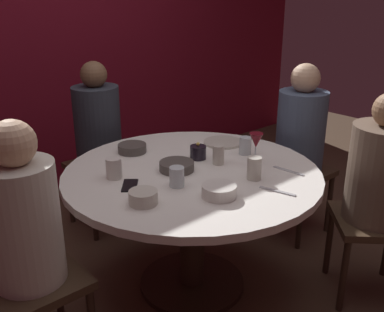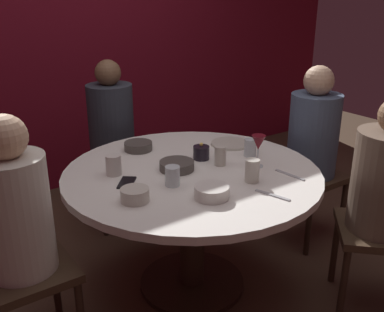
{
  "view_description": "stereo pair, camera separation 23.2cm",
  "coord_description": "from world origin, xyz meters",
  "px_view_note": "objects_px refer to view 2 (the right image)",
  "views": [
    {
      "loc": [
        -1.44,
        -1.63,
        1.62
      ],
      "look_at": [
        0.0,
        0.0,
        0.8
      ],
      "focal_mm": 41.72,
      "sensor_mm": 36.0,
      "label": 1
    },
    {
      "loc": [
        -1.25,
        -1.78,
        1.62
      ],
      "look_at": [
        0.0,
        0.0,
        0.8
      ],
      "focal_mm": 41.72,
      "sensor_mm": 36.0,
      "label": 2
    }
  ],
  "objects_px": {
    "cup_by_left_diner": "(250,148)",
    "cup_far_edge": "(114,165)",
    "bowl_small_white": "(135,195)",
    "dinner_plate": "(231,144)",
    "cup_by_right_diner": "(252,171)",
    "bowl_sauce_side": "(177,165)",
    "candle_holder": "(201,153)",
    "wine_glass": "(258,144)",
    "dining_table": "(192,195)",
    "seated_diner_right": "(313,137)",
    "seated_diner_back": "(111,126)",
    "cell_phone": "(127,183)",
    "bowl_serving_large": "(138,146)",
    "cup_center_front": "(172,176)",
    "cup_near_candle": "(220,156)",
    "seated_diner_left": "(17,218)",
    "bowl_salad_center": "(212,192)"
  },
  "relations": [
    {
      "from": "cup_by_left_diner",
      "to": "cup_far_edge",
      "type": "distance_m",
      "value": 0.78
    },
    {
      "from": "bowl_small_white",
      "to": "cup_by_left_diner",
      "type": "xyz_separation_m",
      "value": [
        0.81,
        0.13,
        0.02
      ]
    },
    {
      "from": "dinner_plate",
      "to": "bowl_small_white",
      "type": "relative_size",
      "value": 1.83
    },
    {
      "from": "cup_by_right_diner",
      "to": "cup_by_left_diner",
      "type": "bearing_deg",
      "value": 49.36
    },
    {
      "from": "cup_far_edge",
      "to": "bowl_sauce_side",
      "type": "bearing_deg",
      "value": -23.81
    },
    {
      "from": "candle_holder",
      "to": "wine_glass",
      "type": "distance_m",
      "value": 0.33
    },
    {
      "from": "cup_by_left_diner",
      "to": "candle_holder",
      "type": "bearing_deg",
      "value": 154.06
    },
    {
      "from": "dining_table",
      "to": "seated_diner_right",
      "type": "bearing_deg",
      "value": 0.0
    },
    {
      "from": "seated_diner_right",
      "to": "cup_by_right_diner",
      "type": "relative_size",
      "value": 10.14
    },
    {
      "from": "wine_glass",
      "to": "bowl_small_white",
      "type": "xyz_separation_m",
      "value": [
        -0.74,
        0.01,
        -0.1
      ]
    },
    {
      "from": "seated_diner_back",
      "to": "cell_phone",
      "type": "relative_size",
      "value": 8.43
    },
    {
      "from": "wine_glass",
      "to": "candle_holder",
      "type": "bearing_deg",
      "value": 123.93
    },
    {
      "from": "seated_diner_right",
      "to": "bowl_serving_large",
      "type": "bearing_deg",
      "value": -23.01
    },
    {
      "from": "candle_holder",
      "to": "cup_center_front",
      "type": "height_order",
      "value": "same"
    },
    {
      "from": "cell_phone",
      "to": "bowl_small_white",
      "type": "distance_m",
      "value": 0.21
    },
    {
      "from": "candle_holder",
      "to": "cell_phone",
      "type": "relative_size",
      "value": 0.69
    },
    {
      "from": "bowl_serving_large",
      "to": "candle_holder",
      "type": "bearing_deg",
      "value": -56.8
    },
    {
      "from": "candle_holder",
      "to": "bowl_small_white",
      "type": "bearing_deg",
      "value": -155.44
    },
    {
      "from": "bowl_serving_large",
      "to": "bowl_small_white",
      "type": "height_order",
      "value": "bowl_small_white"
    },
    {
      "from": "candle_holder",
      "to": "cup_near_candle",
      "type": "bearing_deg",
      "value": -77.39
    },
    {
      "from": "seated_diner_left",
      "to": "cup_center_front",
      "type": "height_order",
      "value": "seated_diner_left"
    },
    {
      "from": "bowl_small_white",
      "to": "cup_far_edge",
      "type": "distance_m",
      "value": 0.34
    },
    {
      "from": "candle_holder",
      "to": "bowl_salad_center",
      "type": "height_order",
      "value": "candle_holder"
    },
    {
      "from": "cell_phone",
      "to": "cup_center_front",
      "type": "distance_m",
      "value": 0.23
    },
    {
      "from": "seated_diner_back",
      "to": "cell_phone",
      "type": "bearing_deg",
      "value": -21.26
    },
    {
      "from": "seated_diner_back",
      "to": "bowl_sauce_side",
      "type": "height_order",
      "value": "seated_diner_back"
    },
    {
      "from": "dining_table",
      "to": "wine_glass",
      "type": "bearing_deg",
      "value": -26.73
    },
    {
      "from": "cell_phone",
      "to": "bowl_serving_large",
      "type": "relative_size",
      "value": 0.85
    },
    {
      "from": "wine_glass",
      "to": "bowl_sauce_side",
      "type": "bearing_deg",
      "value": 150.81
    },
    {
      "from": "bowl_small_white",
      "to": "bowl_salad_center",
      "type": "bearing_deg",
      "value": -29.59
    },
    {
      "from": "wine_glass",
      "to": "bowl_sauce_side",
      "type": "xyz_separation_m",
      "value": [
        -0.38,
        0.21,
        -0.1
      ]
    },
    {
      "from": "dinner_plate",
      "to": "cup_far_edge",
      "type": "distance_m",
      "value": 0.79
    },
    {
      "from": "wine_glass",
      "to": "cup_by_right_diner",
      "type": "xyz_separation_m",
      "value": [
        -0.16,
        -0.13,
        -0.07
      ]
    },
    {
      "from": "cup_far_edge",
      "to": "dinner_plate",
      "type": "bearing_deg",
      "value": 1.1
    },
    {
      "from": "dinner_plate",
      "to": "cup_by_right_diner",
      "type": "xyz_separation_m",
      "value": [
        -0.27,
        -0.49,
        0.05
      ]
    },
    {
      "from": "seated_diner_left",
      "to": "cup_by_left_diner",
      "type": "distance_m",
      "value": 1.29
    },
    {
      "from": "seated_diner_back",
      "to": "cup_far_edge",
      "type": "relative_size",
      "value": 11.22
    },
    {
      "from": "bowl_sauce_side",
      "to": "seated_diner_back",
      "type": "bearing_deg",
      "value": 86.19
    },
    {
      "from": "dining_table",
      "to": "cup_by_right_diner",
      "type": "bearing_deg",
      "value": -61.46
    },
    {
      "from": "dining_table",
      "to": "cell_phone",
      "type": "relative_size",
      "value": 9.69
    },
    {
      "from": "dining_table",
      "to": "cup_near_candle",
      "type": "bearing_deg",
      "value": -8.85
    },
    {
      "from": "dinner_plate",
      "to": "cup_by_right_diner",
      "type": "bearing_deg",
      "value": -119.05
    },
    {
      "from": "wine_glass",
      "to": "cup_near_candle",
      "type": "xyz_separation_m",
      "value": [
        -0.15,
        0.13,
        -0.07
      ]
    },
    {
      "from": "cell_phone",
      "to": "cup_far_edge",
      "type": "height_order",
      "value": "cup_far_edge"
    },
    {
      "from": "dining_table",
      "to": "cup_center_front",
      "type": "height_order",
      "value": "cup_center_front"
    },
    {
      "from": "seated_diner_back",
      "to": "dinner_plate",
      "type": "bearing_deg",
      "value": 29.1
    },
    {
      "from": "seated_diner_left",
      "to": "cell_phone",
      "type": "bearing_deg",
      "value": 4.94
    },
    {
      "from": "bowl_small_white",
      "to": "cup_near_candle",
      "type": "xyz_separation_m",
      "value": [
        0.59,
        0.12,
        0.02
      ]
    },
    {
      "from": "cup_by_right_diner",
      "to": "cup_center_front",
      "type": "distance_m",
      "value": 0.39
    },
    {
      "from": "dining_table",
      "to": "bowl_salad_center",
      "type": "height_order",
      "value": "bowl_salad_center"
    }
  ]
}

